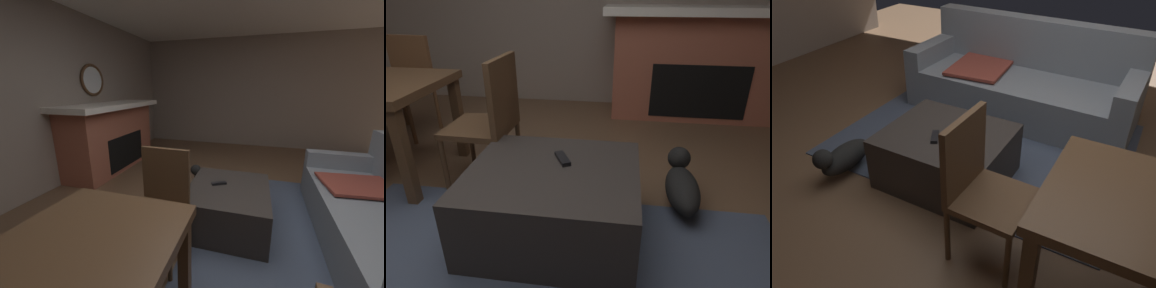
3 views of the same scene
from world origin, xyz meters
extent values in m
plane|color=brown|center=(0.00, 0.00, 0.00)|extent=(9.41, 9.41, 0.00)
cube|color=#9E5642|center=(-1.55, -2.43, 0.54)|extent=(1.79, 0.60, 1.09)
cube|color=black|center=(-1.55, -2.17, 0.35)|extent=(0.98, 0.10, 0.56)
cube|color=white|center=(-1.55, -2.38, 1.13)|extent=(2.03, 0.76, 0.08)
cube|color=#2D2826|center=(-0.43, -0.20, 0.22)|extent=(0.94, 0.81, 0.43)
cube|color=black|center=(-0.46, -0.31, 0.44)|extent=(0.12, 0.16, 0.02)
cube|color=#513823|center=(0.58, -0.35, 0.34)|extent=(0.07, 0.07, 0.68)
cube|color=#513823|center=(0.58, -1.08, 0.34)|extent=(0.07, 0.07, 0.68)
cube|color=brown|center=(1.32, -1.44, 0.43)|extent=(0.47, 0.47, 0.04)
cube|color=brown|center=(1.30, -1.64, 0.69)|extent=(0.44, 0.07, 0.48)
cylinder|color=brown|center=(1.13, -1.22, 0.21)|extent=(0.04, 0.04, 0.41)
cylinder|color=brown|center=(1.10, -1.62, 0.21)|extent=(0.04, 0.04, 0.41)
cylinder|color=brown|center=(1.50, -1.65, 0.21)|extent=(0.04, 0.04, 0.41)
cube|color=#513823|center=(0.22, -0.71, 0.43)|extent=(0.45, 0.45, 0.04)
cube|color=#513823|center=(0.02, -0.71, 0.69)|extent=(0.05, 0.44, 0.48)
cylinder|color=#513823|center=(0.42, -0.52, 0.21)|extent=(0.04, 0.04, 0.41)
cylinder|color=#513823|center=(0.41, -0.92, 0.21)|extent=(0.04, 0.04, 0.41)
cylinder|color=#513823|center=(0.02, -0.51, 0.21)|extent=(0.04, 0.04, 0.41)
cylinder|color=#513823|center=(0.01, -0.91, 0.21)|extent=(0.04, 0.04, 0.41)
ellipsoid|color=black|center=(-1.19, -0.54, 0.15)|extent=(0.22, 0.50, 0.21)
sphere|color=black|center=(-1.19, -0.76, 0.27)|extent=(0.15, 0.15, 0.15)
camera|label=1|loc=(1.64, 0.01, 1.44)|focal=20.14mm
camera|label=2|loc=(-0.78, 1.30, 1.32)|focal=30.37mm
camera|label=3|loc=(0.87, -2.24, 1.90)|focal=34.71mm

